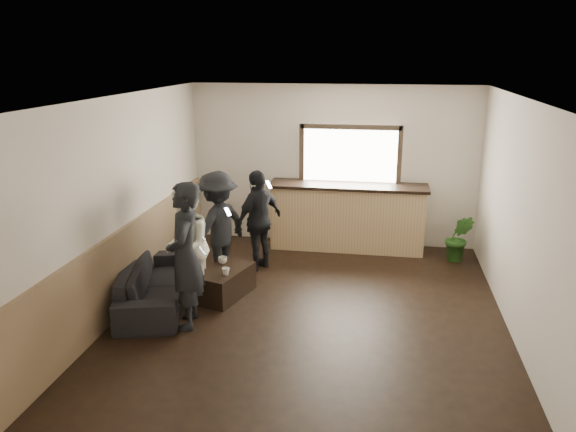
% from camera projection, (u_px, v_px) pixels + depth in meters
% --- Properties ---
extents(ground, '(5.00, 6.00, 0.01)m').
position_uv_depth(ground, '(310.00, 314.00, 7.39)').
color(ground, black).
extents(room_shell, '(5.01, 6.01, 2.80)m').
position_uv_depth(room_shell, '(253.00, 204.00, 7.10)').
color(room_shell, silver).
rests_on(room_shell, ground).
extents(bar_counter, '(2.70, 0.68, 2.13)m').
position_uv_depth(bar_counter, '(347.00, 213.00, 9.71)').
color(bar_counter, tan).
rests_on(bar_counter, ground).
extents(sofa, '(1.30, 2.14, 0.58)m').
position_uv_depth(sofa, '(153.00, 283.00, 7.64)').
color(sofa, black).
rests_on(sofa, ground).
extents(coffee_table, '(0.74, 1.02, 0.41)m').
position_uv_depth(coffee_table, '(225.00, 283.00, 7.88)').
color(coffee_table, black).
rests_on(coffee_table, ground).
extents(cup_a, '(0.18, 0.18, 0.10)m').
position_uv_depth(cup_a, '(223.00, 260.00, 8.02)').
color(cup_a, silver).
rests_on(cup_a, coffee_table).
extents(cup_b, '(0.12, 0.12, 0.10)m').
position_uv_depth(cup_b, '(226.00, 271.00, 7.62)').
color(cup_b, silver).
rests_on(cup_b, coffee_table).
extents(potted_plant, '(0.47, 0.40, 0.79)m').
position_uv_depth(potted_plant, '(459.00, 238.00, 9.17)').
color(potted_plant, '#2D6623').
rests_on(potted_plant, ground).
extents(person_a, '(0.57, 0.75, 1.85)m').
position_uv_depth(person_a, '(185.00, 256.00, 6.85)').
color(person_a, black).
rests_on(person_a, ground).
extents(person_b, '(0.78, 0.91, 1.62)m').
position_uv_depth(person_b, '(186.00, 246.00, 7.55)').
color(person_b, silver).
rests_on(person_b, ground).
extents(person_c, '(1.05, 1.24, 1.66)m').
position_uv_depth(person_c, '(218.00, 226.00, 8.32)').
color(person_c, black).
rests_on(person_c, ground).
extents(person_d, '(0.82, 1.00, 1.59)m').
position_uv_depth(person_d, '(259.00, 220.00, 8.76)').
color(person_d, black).
rests_on(person_d, ground).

